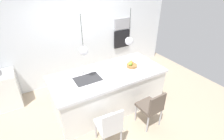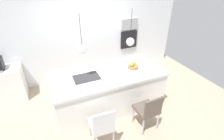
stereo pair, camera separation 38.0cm
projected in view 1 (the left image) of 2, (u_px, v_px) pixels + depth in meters
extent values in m
plane|color=tan|center=(109.00, 105.00, 4.26)|extent=(6.60, 6.60, 0.00)
cube|color=white|center=(80.00, 37.00, 4.85)|extent=(6.00, 0.10, 2.60)
cube|color=white|center=(108.00, 91.00, 4.04)|extent=(2.51, 1.10, 0.88)
cube|color=white|center=(108.00, 74.00, 3.80)|extent=(2.57, 1.16, 0.06)
cube|color=#2D2D30|center=(88.00, 79.00, 3.57)|extent=(0.56, 0.40, 0.02)
cylinder|color=silver|center=(83.00, 70.00, 3.69)|extent=(0.02, 0.02, 0.22)
cylinder|color=silver|center=(84.00, 67.00, 3.58)|extent=(0.02, 0.16, 0.02)
cylinder|color=#9E6B38|center=(132.00, 66.00, 4.03)|extent=(0.25, 0.25, 0.06)
sphere|color=#B22D1E|center=(131.00, 63.00, 4.01)|extent=(0.08, 0.08, 0.08)
sphere|color=olive|center=(131.00, 64.00, 3.97)|extent=(0.08, 0.08, 0.08)
sphere|color=orange|center=(131.00, 63.00, 4.01)|extent=(0.08, 0.08, 0.08)
ellipsoid|color=yellow|center=(130.00, 62.00, 4.00)|extent=(0.18, 0.13, 0.08)
cube|color=#9E9EA3|center=(122.00, 24.00, 5.28)|extent=(0.54, 0.08, 0.34)
cube|color=black|center=(122.00, 39.00, 5.53)|extent=(0.56, 0.08, 0.56)
cube|color=silver|center=(108.00, 125.00, 3.10)|extent=(0.44, 0.47, 0.06)
cube|color=silver|center=(113.00, 123.00, 2.82)|extent=(0.39, 0.06, 0.43)
cylinder|color=#B2B2B7|center=(112.00, 124.00, 3.44)|extent=(0.04, 0.04, 0.44)
cylinder|color=#B2B2B7|center=(96.00, 130.00, 3.31)|extent=(0.04, 0.04, 0.44)
cylinder|color=#B2B2B7|center=(121.00, 138.00, 3.14)|extent=(0.04, 0.04, 0.44)
cube|color=brown|center=(149.00, 106.00, 3.53)|extent=(0.45, 0.46, 0.06)
cube|color=brown|center=(157.00, 104.00, 3.27)|extent=(0.41, 0.06, 0.37)
cylinder|color=#B2B2B7|center=(148.00, 107.00, 3.88)|extent=(0.04, 0.04, 0.44)
cylinder|color=#B2B2B7|center=(136.00, 113.00, 3.71)|extent=(0.04, 0.04, 0.44)
cylinder|color=#B2B2B7|center=(160.00, 117.00, 3.60)|extent=(0.04, 0.04, 0.44)
cylinder|color=#B2B2B7|center=(148.00, 124.00, 3.43)|extent=(0.04, 0.04, 0.44)
sphere|color=silver|center=(83.00, 51.00, 3.23)|extent=(0.18, 0.18, 0.18)
cylinder|color=black|center=(82.00, 31.00, 3.03)|extent=(0.01, 0.01, 0.60)
sphere|color=silver|center=(129.00, 41.00, 3.69)|extent=(0.18, 0.18, 0.18)
cylinder|color=black|center=(130.00, 23.00, 3.50)|extent=(0.01, 0.01, 0.60)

